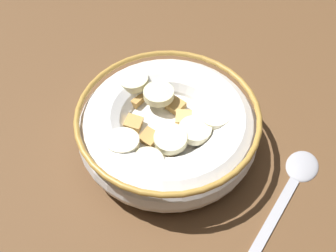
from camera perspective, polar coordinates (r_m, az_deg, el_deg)
The scene contains 3 objects.
ground_plane at distance 44.27cm, azimuth -0.00°, elevation -3.20°, with size 136.22×136.22×2.00cm, color brown.
cereal_bowl at distance 41.12cm, azimuth -0.02°, elevation -0.11°, with size 19.21×19.21×5.53cm.
spoon at distance 42.77cm, azimuth 18.42°, elevation -7.12°, with size 10.44×13.10×0.80cm.
Camera 1 is at (-23.95, 8.32, 35.29)cm, focal length 41.26 mm.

